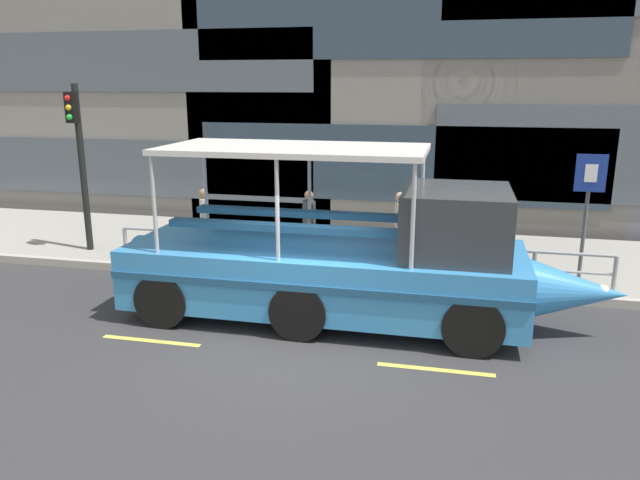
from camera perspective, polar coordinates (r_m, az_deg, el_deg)
name	(u,v)px	position (r m, az deg, el deg)	size (l,w,h in m)	color
ground_plane	(293,344)	(10.41, -2.60, -9.76)	(120.00, 120.00, 0.00)	#333335
sidewalk	(351,252)	(15.53, 2.90, -1.10)	(32.00, 4.80, 0.18)	#99968E
curb_edge	(331,282)	(13.19, 1.00, -3.96)	(32.00, 0.18, 0.18)	#B2ADA3
lane_centreline	(286,354)	(10.04, -3.24, -10.69)	(25.80, 0.12, 0.01)	#DBD64C
curb_guardrail	(349,251)	(13.27, 2.71, -1.06)	(10.92, 0.09, 0.80)	#9EA0A8
traffic_light_pole	(79,152)	(15.97, -21.70, 7.72)	(0.24, 0.46, 4.08)	black
parking_sign	(588,197)	(13.57, 23.90, 3.73)	(0.60, 0.12, 2.71)	#4C4F54
duck_tour_boat	(352,263)	(11.14, 3.04, -2.22)	(9.03, 2.59, 3.18)	#388CD1
pedestrian_near_bow	(485,222)	(14.23, 15.30, 1.63)	(0.24, 0.50, 1.72)	black
pedestrian_mid_left	(399,219)	(14.36, 7.47, 1.94)	(0.25, 0.46, 1.64)	#47423D
pedestrian_mid_right	(309,216)	(14.68, -1.04, 2.23)	(0.37, 0.32, 1.60)	#1E2338
pedestrian_near_stern	(204,214)	(15.13, -10.83, 2.38)	(0.31, 0.41, 1.61)	black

